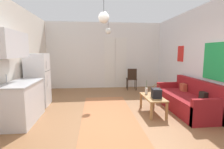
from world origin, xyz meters
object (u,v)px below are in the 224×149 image
Objects in this scene: couch at (188,101)px; bamboo_vase at (146,91)px; coffee_table at (153,99)px; pendant_lamp_far at (108,31)px; pendant_lamp_near at (104,18)px; refrigerator at (38,80)px; accent_chair at (132,78)px; handbag at (156,93)px.

couch is 1.15m from bamboo_vase.
coffee_table is 0.33m from bamboo_vase.
couch is 3.28m from pendant_lamp_far.
pendant_lamp_near is at bearing -159.95° from coffee_table.
coffee_table is (-1.02, -0.08, 0.10)m from couch.
refrigerator is at bearing -163.10° from pendant_lamp_far.
bamboo_vase is at bearing -12.83° from refrigerator.
refrigerator is at bearing 167.74° from couch.
bamboo_vase is 0.43× the size of accent_chair.
accent_chair is (-0.97, 2.67, 0.24)m from couch.
refrigerator is 3.69m from accent_chair.
couch is 1.03m from coffee_table.
coffee_table is at bearing -17.28° from refrigerator.
handbag is at bearing -168.61° from couch.
accent_chair is (0.01, 2.86, -0.05)m from handbag.
accent_chair reaches higher than bamboo_vase.
pendant_lamp_far is at bearing 49.95° from accent_chair.
couch is 1.04m from handbag.
pendant_lamp_near is at bearing -97.14° from pendant_lamp_far.
coffee_table is 2.48× the size of bamboo_vase.
accent_chair reaches higher than couch.
pendant_lamp_near and pendant_lamp_far have the same top height.
pendant_lamp_near is at bearing -37.83° from refrigerator.
handbag is (0.04, -0.12, 0.18)m from coffee_table.
pendant_lamp_near is (-1.35, -3.21, 1.80)m from accent_chair.
pendant_lamp_far is at bearing 121.38° from handbag.
pendant_lamp_far is (0.27, 2.12, -0.02)m from pendant_lamp_near.
pendant_lamp_far is (2.15, 0.65, 1.52)m from refrigerator.
bamboo_vase is 2.46m from accent_chair.
accent_chair is at bearing 109.97° from couch.
couch reaches higher than handbag.
refrigerator reaches higher than handbag.
handbag is 2.86m from accent_chair.
coffee_table is 2.73m from pendant_lamp_far.
couch is 1.33× the size of refrigerator.
bamboo_vase is 1.13× the size of handbag.
refrigerator reaches higher than couch.
pendant_lamp_far is (-2.05, 1.57, 2.02)m from couch.
couch is at bearing -37.34° from pendant_lamp_far.
refrigerator is (-3.18, 0.99, 0.40)m from coffee_table.
coffee_table is at bearing -175.74° from couch.
coffee_table is 1.06× the size of accent_chair.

